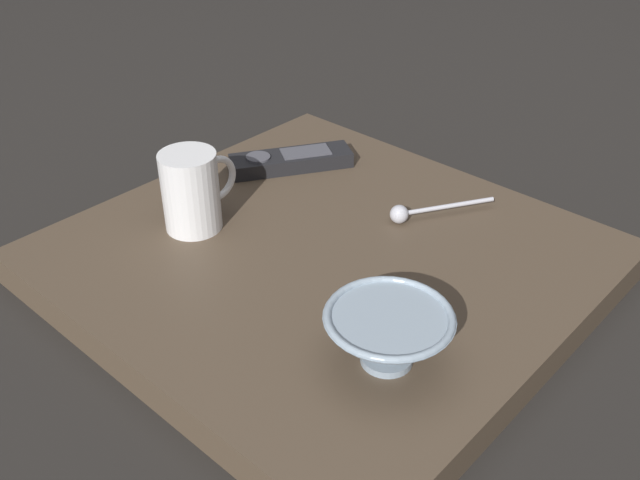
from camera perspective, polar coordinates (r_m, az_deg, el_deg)
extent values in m
plane|color=black|center=(0.91, 0.38, -2.87)|extent=(6.00, 6.00, 0.00)
cube|color=#4C3D2D|center=(0.90, 0.38, -1.77)|extent=(0.57, 0.60, 0.04)
cylinder|color=#8C9EAD|center=(0.73, 5.29, -9.26)|extent=(0.05, 0.05, 0.01)
cone|color=#8C9EAD|center=(0.71, 5.41, -7.59)|extent=(0.13, 0.13, 0.05)
torus|color=#8C9EAD|center=(0.70, 5.51, -6.09)|extent=(0.13, 0.13, 0.01)
cylinder|color=white|center=(0.92, -10.21, 3.81)|extent=(0.07, 0.07, 0.10)
torus|color=white|center=(0.94, -8.23, 4.81)|extent=(0.06, 0.01, 0.06)
cylinder|color=silver|center=(0.96, 10.21, 2.67)|extent=(0.11, 0.07, 0.01)
sphere|color=silver|center=(0.94, 6.29, 2.05)|extent=(0.02, 0.02, 0.02)
cube|color=black|center=(1.07, -2.30, 6.30)|extent=(0.18, 0.14, 0.02)
cylinder|color=#4C4C54|center=(1.05, -4.93, 6.56)|extent=(0.04, 0.04, 0.00)
cube|color=#4C4C54|center=(1.07, -1.14, 7.02)|extent=(0.08, 0.07, 0.00)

